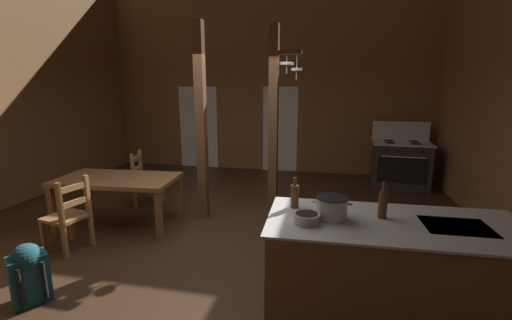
# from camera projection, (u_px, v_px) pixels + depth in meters

# --- Properties ---
(ground_plane) EXTENTS (8.47, 9.05, 0.10)m
(ground_plane) POSITION_uv_depth(u_px,v_px,m) (208.00, 245.00, 4.50)
(ground_plane) COLOR #382316
(wall_back) EXTENTS (8.47, 0.14, 4.63)m
(wall_back) POSITION_uv_depth(u_px,v_px,m) (265.00, 75.00, 8.01)
(wall_back) COLOR brown
(wall_back) RESTS_ON ground_plane
(glazed_door_back_left) EXTENTS (1.00, 0.01, 2.05)m
(glazed_door_back_left) POSITION_uv_depth(u_px,v_px,m) (199.00, 127.00, 8.56)
(glazed_door_back_left) COLOR white
(glazed_door_back_left) RESTS_ON ground_plane
(glazed_panel_back_right) EXTENTS (0.84, 0.01, 2.05)m
(glazed_panel_back_right) POSITION_uv_depth(u_px,v_px,m) (280.00, 130.00, 8.13)
(glazed_panel_back_right) COLOR white
(glazed_panel_back_right) RESTS_ON ground_plane
(kitchen_island) EXTENTS (2.19, 1.02, 0.92)m
(kitchen_island) POSITION_uv_depth(u_px,v_px,m) (391.00, 271.00, 2.92)
(kitchen_island) COLOR brown
(kitchen_island) RESTS_ON ground_plane
(stove_range) EXTENTS (1.19, 0.88, 1.32)m
(stove_range) POSITION_uv_depth(u_px,v_px,m) (400.00, 163.00, 6.95)
(stove_range) COLOR #2E2E2E
(stove_range) RESTS_ON ground_plane
(support_post_with_pot_rack) EXTENTS (0.51, 0.21, 2.98)m
(support_post_with_pot_rack) POSITION_uv_depth(u_px,v_px,m) (275.00, 117.00, 5.31)
(support_post_with_pot_rack) COLOR brown
(support_post_with_pot_rack) RESTS_ON ground_plane
(support_post_center) EXTENTS (0.14, 0.14, 2.98)m
(support_post_center) POSITION_uv_depth(u_px,v_px,m) (201.00, 124.00, 5.05)
(support_post_center) COLOR brown
(support_post_center) RESTS_ON ground_plane
(dining_table) EXTENTS (1.76, 1.02, 0.74)m
(dining_table) POSITION_uv_depth(u_px,v_px,m) (118.00, 183.00, 4.91)
(dining_table) COLOR brown
(dining_table) RESTS_ON ground_plane
(ladderback_chair_near_window) EXTENTS (0.52, 0.52, 0.95)m
(ladderback_chair_near_window) POSITION_uv_depth(u_px,v_px,m) (146.00, 180.00, 5.83)
(ladderback_chair_near_window) COLOR olive
(ladderback_chair_near_window) RESTS_ON ground_plane
(ladderback_chair_by_post) EXTENTS (0.52, 0.52, 0.95)m
(ladderback_chair_by_post) POSITION_uv_depth(u_px,v_px,m) (69.00, 216.00, 4.19)
(ladderback_chair_by_post) COLOR olive
(ladderback_chair_by_post) RESTS_ON ground_plane
(backpack) EXTENTS (0.38, 0.39, 0.60)m
(backpack) POSITION_uv_depth(u_px,v_px,m) (29.00, 272.00, 3.18)
(backpack) COLOR #194756
(backpack) RESTS_ON ground_plane
(stockpot_on_counter) EXTENTS (0.34, 0.27, 0.19)m
(stockpot_on_counter) POSITION_uv_depth(u_px,v_px,m) (332.00, 208.00, 2.88)
(stockpot_on_counter) COLOR silver
(stockpot_on_counter) RESTS_ON kitchen_island
(mixing_bowl_on_counter) EXTENTS (0.23, 0.23, 0.08)m
(mixing_bowl_on_counter) POSITION_uv_depth(u_px,v_px,m) (307.00, 218.00, 2.80)
(mixing_bowl_on_counter) COLOR #B2A893
(mixing_bowl_on_counter) RESTS_ON kitchen_island
(bottle_tall_on_counter) EXTENTS (0.08, 0.08, 0.29)m
(bottle_tall_on_counter) POSITION_uv_depth(u_px,v_px,m) (295.00, 196.00, 3.14)
(bottle_tall_on_counter) COLOR #56331E
(bottle_tall_on_counter) RESTS_ON kitchen_island
(bottle_short_on_counter) EXTENTS (0.08, 0.08, 0.33)m
(bottle_short_on_counter) POSITION_uv_depth(u_px,v_px,m) (383.00, 204.00, 2.88)
(bottle_short_on_counter) COLOR #56331E
(bottle_short_on_counter) RESTS_ON kitchen_island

